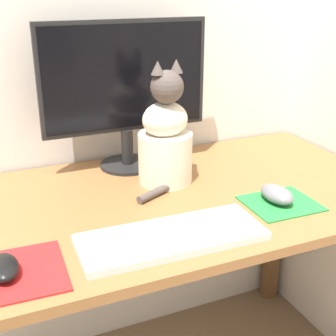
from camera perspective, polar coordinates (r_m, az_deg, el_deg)
name	(u,v)px	position (r m, az deg, el deg)	size (l,w,h in m)	color
desk	(156,229)	(1.28, -1.47, -7.41)	(1.34, 0.68, 0.71)	brown
monitor	(125,86)	(1.38, -5.22, 9.88)	(0.50, 0.17, 0.44)	black
keyboard	(172,236)	(1.04, 0.44, -8.33)	(0.42, 0.17, 0.02)	silver
mousepad_left	(9,275)	(0.98, -18.83, -12.22)	(0.22, 0.20, 0.00)	red
mousepad_right	(281,203)	(1.24, 13.57, -4.21)	(0.18, 0.16, 0.00)	#238438
computer_mouse_left	(4,267)	(0.97, -19.41, -11.36)	(0.06, 0.10, 0.03)	black
computer_mouse_right	(277,194)	(1.24, 13.12, -3.13)	(0.07, 0.11, 0.04)	slate
cat	(165,139)	(1.29, -0.32, 3.57)	(0.21, 0.20, 0.34)	beige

